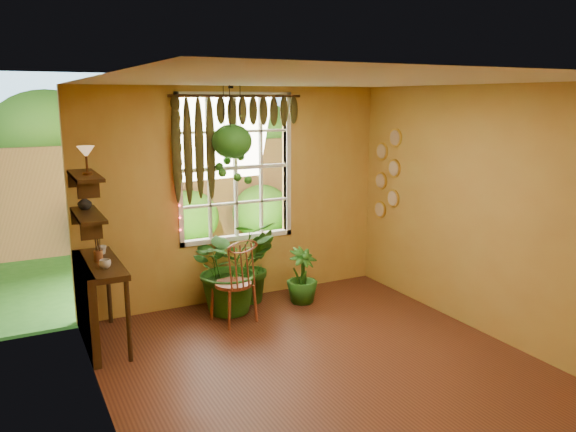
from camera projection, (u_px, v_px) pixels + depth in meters
name	position (u px, v px, depth m)	size (l,w,h in m)	color
floor	(327.00, 370.00, 5.38)	(4.50, 4.50, 0.00)	#5A2B19
ceiling	(332.00, 81.00, 4.82)	(4.50, 4.50, 0.00)	silver
wall_back	(237.00, 196.00, 7.06)	(4.00, 4.00, 0.00)	gold
wall_left	(102.00, 262.00, 4.21)	(4.50, 4.50, 0.00)	gold
wall_right	(490.00, 213.00, 5.99)	(4.50, 4.50, 0.00)	gold
window	(235.00, 168.00, 7.02)	(1.52, 0.10, 1.86)	white
valance_vine	(232.00, 122.00, 6.75)	(1.70, 0.12, 1.10)	#3A240F
string_lights	(178.00, 168.00, 6.59)	(0.03, 0.03, 1.54)	#FF2633
wall_plates	(387.00, 175.00, 7.50)	(0.04, 0.32, 1.10)	beige
counter_ledge	(90.00, 295.00, 5.81)	(0.40, 1.20, 0.90)	#3A240F
shelf_lower	(88.00, 215.00, 5.65)	(0.25, 0.90, 0.04)	#3A240F
shelf_upper	(85.00, 176.00, 5.57)	(0.25, 0.90, 0.04)	#3A240F
backyard	(161.00, 163.00, 11.21)	(14.00, 10.00, 12.00)	#1B4F16
windsor_chair	(235.00, 294.00, 6.48)	(0.51, 0.53, 1.15)	brown
potted_plant_left	(231.00, 266.00, 6.76)	(1.04, 0.90, 1.15)	#1E4B14
potted_plant_mid	(255.00, 266.00, 7.10)	(0.52, 0.42, 0.95)	#1E4B14
potted_plant_right	(302.00, 276.00, 7.09)	(0.39, 0.39, 0.70)	#1E4B14
hanging_basket	(232.00, 145.00, 6.66)	(0.48, 0.48, 1.18)	black
cup_a	(105.00, 264.00, 5.55)	(0.11, 0.11, 0.09)	silver
cup_b	(102.00, 250.00, 6.06)	(0.10, 0.10, 0.09)	beige
brush_jar	(98.00, 249.00, 5.77)	(0.09, 0.09, 0.34)	brown
shelf_vase	(85.00, 202.00, 5.83)	(0.14, 0.14, 0.15)	#B2AD99
tiffany_lamp	(86.00, 154.00, 5.45)	(0.17, 0.17, 0.28)	#563118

